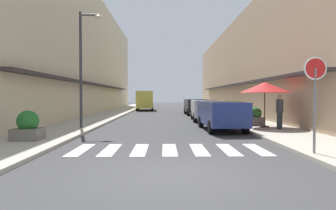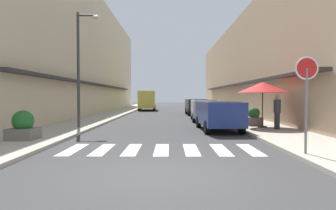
% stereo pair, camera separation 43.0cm
% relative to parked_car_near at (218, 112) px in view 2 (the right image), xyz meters
% --- Properties ---
extents(ground_plane, '(113.00, 113.00, 0.00)m').
position_rel_parked_car_near_xyz_m(ground_plane, '(-2.70, 12.06, -0.92)').
color(ground_plane, '#38383A').
extents(sidewalk_left, '(2.86, 71.91, 0.12)m').
position_rel_parked_car_near_xyz_m(sidewalk_left, '(-7.88, 12.06, -0.86)').
color(sidewalk_left, '#ADA899').
rests_on(sidewalk_left, ground_plane).
extents(sidewalk_right, '(2.86, 71.91, 0.12)m').
position_rel_parked_car_near_xyz_m(sidewalk_right, '(2.48, 12.06, -0.86)').
color(sidewalk_right, '#ADA899').
rests_on(sidewalk_right, ground_plane).
extents(building_row_left, '(5.50, 48.23, 11.71)m').
position_rel_parked_car_near_xyz_m(building_row_left, '(-11.81, 13.63, 4.93)').
color(building_row_left, beige).
rests_on(building_row_left, ground_plane).
extents(building_row_right, '(5.50, 48.23, 9.10)m').
position_rel_parked_car_near_xyz_m(building_row_right, '(6.41, 13.63, 3.62)').
color(building_row_right, tan).
rests_on(building_row_right, ground_plane).
extents(crosswalk, '(6.15, 2.20, 0.01)m').
position_rel_parked_car_near_xyz_m(crosswalk, '(-2.70, -5.40, -0.92)').
color(crosswalk, silver).
rests_on(crosswalk, ground_plane).
extents(parked_car_near, '(1.94, 4.46, 1.47)m').
position_rel_parked_car_near_xyz_m(parked_car_near, '(0.00, 0.00, 0.00)').
color(parked_car_near, navy).
rests_on(parked_car_near, ground_plane).
extents(parked_car_mid, '(1.93, 4.37, 1.47)m').
position_rel_parked_car_near_xyz_m(parked_car_mid, '(-0.00, 5.98, -0.00)').
color(parked_car_mid, silver).
rests_on(parked_car_mid, ground_plane).
extents(parked_car_far, '(1.89, 3.97, 1.47)m').
position_rel_parked_car_near_xyz_m(parked_car_far, '(-0.00, 12.55, -0.00)').
color(parked_car_far, black).
rests_on(parked_car_far, ground_plane).
extents(delivery_van, '(2.13, 5.46, 2.37)m').
position_rel_parked_car_near_xyz_m(delivery_van, '(-5.24, 21.88, 0.48)').
color(delivery_van, '#D8CC4C').
rests_on(delivery_van, ground_plane).
extents(round_street_sign, '(0.65, 0.07, 2.71)m').
position_rel_parked_car_near_xyz_m(round_street_sign, '(1.37, -6.62, 1.28)').
color(round_street_sign, slate).
rests_on(round_street_sign, sidewalk_right).
extents(street_lamp, '(1.19, 0.28, 5.88)m').
position_rel_parked_car_near_xyz_m(street_lamp, '(-6.94, 0.31, 2.75)').
color(street_lamp, '#38383D').
rests_on(street_lamp, sidewalk_left).
extents(cafe_umbrella, '(2.62, 2.62, 2.34)m').
position_rel_parked_car_near_xyz_m(cafe_umbrella, '(2.36, 0.49, 1.25)').
color(cafe_umbrella, '#262626').
rests_on(cafe_umbrella, sidewalk_right).
extents(planter_corner, '(0.97, 0.97, 1.08)m').
position_rel_parked_car_near_xyz_m(planter_corner, '(-7.90, -3.90, -0.33)').
color(planter_corner, slate).
rests_on(planter_corner, sidewalk_left).
extents(planter_midblock, '(0.81, 0.81, 1.01)m').
position_rel_parked_car_near_xyz_m(planter_midblock, '(2.22, 1.52, -0.36)').
color(planter_midblock, slate).
rests_on(planter_midblock, sidewalk_right).
extents(pedestrian_walking_near, '(0.34, 0.34, 1.66)m').
position_rel_parked_car_near_xyz_m(pedestrian_walking_near, '(2.79, -0.42, 0.07)').
color(pedestrian_walking_near, '#282B33').
rests_on(pedestrian_walking_near, sidewalk_right).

